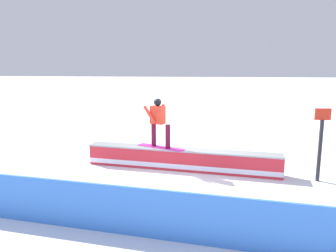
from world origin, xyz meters
name	(u,v)px	position (x,y,z in m)	size (l,w,h in m)	color
ground_plane	(182,169)	(0.00, 0.00, 0.00)	(120.00, 120.00, 0.00)	white
grind_box	(182,160)	(0.00, 0.00, 0.28)	(5.68, 1.44, 0.62)	red
snowboarder	(159,121)	(0.69, -0.14, 1.41)	(1.48, 0.93, 1.45)	#C72696
safety_fence	(169,216)	(0.00, 4.03, 0.46)	(14.00, 0.06, 0.93)	#3B7CE8
trail_marker	(320,143)	(-3.64, 0.63, 1.04)	(0.40, 0.10, 1.94)	#262628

